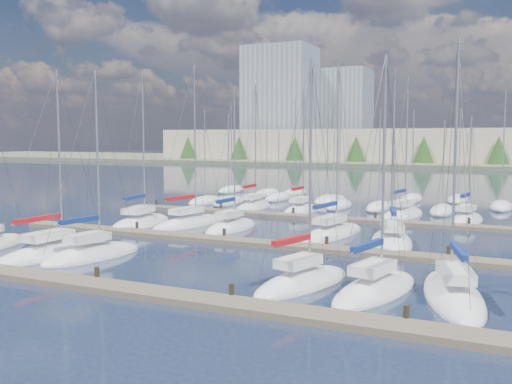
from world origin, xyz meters
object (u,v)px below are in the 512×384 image
at_px(sailboat_e, 375,290).
at_px(sailboat_d, 302,282).
at_px(sailboat_b, 53,252).
at_px(sailboat_q, 467,220).
at_px(sailboat_i, 190,223).
at_px(sailboat_l, 392,241).
at_px(sailboat_f, 453,295).
at_px(sailboat_o, 301,210).
at_px(sailboat_h, 141,223).
at_px(sailboat_n, 253,207).
at_px(sailboat_j, 231,227).
at_px(sailboat_c, 92,255).
at_px(sailboat_k, 332,234).
at_px(sailboat_p, 402,215).

bearing_deg(sailboat_e, sailboat_d, -164.43).
bearing_deg(sailboat_b, sailboat_q, 52.09).
bearing_deg(sailboat_q, sailboat_b, -122.93).
xyz_separation_m(sailboat_i, sailboat_e, (19.76, -14.64, -0.01)).
distance_m(sailboat_l, sailboat_f, 13.93).
bearing_deg(sailboat_o, sailboat_i, -112.45).
distance_m(sailboat_h, sailboat_n, 14.87).
distance_m(sailboat_j, sailboat_b, 15.16).
bearing_deg(sailboat_o, sailboat_c, -96.78).
relative_size(sailboat_d, sailboat_b, 0.97).
xyz_separation_m(sailboat_q, sailboat_n, (-21.58, 0.49, 0.02)).
height_order(sailboat_i, sailboat_b, sailboat_i).
height_order(sailboat_c, sailboat_q, sailboat_c).
bearing_deg(sailboat_o, sailboat_n, 177.20).
height_order(sailboat_q, sailboat_e, sailboat_e).
xyz_separation_m(sailboat_j, sailboat_k, (8.52, 0.59, 0.00)).
bearing_deg(sailboat_b, sailboat_l, 37.58).
bearing_deg(sailboat_l, sailboat_q, 59.69).
height_order(sailboat_o, sailboat_j, sailboat_o).
distance_m(sailboat_d, sailboat_n, 31.94).
relative_size(sailboat_i, sailboat_p, 1.03).
distance_m(sailboat_i, sailboat_b, 14.59).
bearing_deg(sailboat_f, sailboat_e, 176.19).
bearing_deg(sailboat_j, sailboat_f, -34.60).
bearing_deg(sailboat_p, sailboat_d, -79.65).
relative_size(sailboat_d, sailboat_c, 0.98).
relative_size(sailboat_c, sailboat_q, 1.22).
bearing_deg(sailboat_j, sailboat_n, 108.84).
xyz_separation_m(sailboat_h, sailboat_n, (4.04, 14.31, 0.02)).
height_order(sailboat_o, sailboat_d, sailboat_o).
xyz_separation_m(sailboat_p, sailboat_l, (2.10, -14.73, -0.01)).
bearing_deg(sailboat_b, sailboat_i, 87.28).
relative_size(sailboat_h, sailboat_l, 1.06).
bearing_deg(sailboat_j, sailboat_i, 174.74).
relative_size(sailboat_q, sailboat_e, 0.83).
distance_m(sailboat_n, sailboat_l, 22.55).
distance_m(sailboat_j, sailboat_p, 17.97).
bearing_deg(sailboat_n, sailboat_l, -40.31).
height_order(sailboat_j, sailboat_n, sailboat_n).
height_order(sailboat_o, sailboat_h, sailboat_h).
relative_size(sailboat_q, sailboat_l, 0.78).
bearing_deg(sailboat_k, sailboat_l, -6.96).
distance_m(sailboat_c, sailboat_q, 33.11).
height_order(sailboat_c, sailboat_l, sailboat_l).
bearing_deg(sailboat_i, sailboat_n, 100.14).
bearing_deg(sailboat_e, sailboat_c, -169.84).
bearing_deg(sailboat_h, sailboat_f, -31.57).
distance_m(sailboat_c, sailboat_k, 18.17).
xyz_separation_m(sailboat_c, sailboat_p, (14.12, 27.58, 0.00)).
bearing_deg(sailboat_o, sailboat_e, -60.10).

